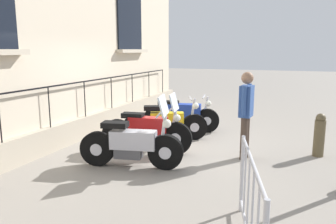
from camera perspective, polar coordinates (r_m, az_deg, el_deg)
ground_plane at (r=7.60m, az=-1.47°, el=-5.83°), size 60.00×60.00×0.00m
building_facade at (r=8.55m, az=-17.06°, el=16.49°), size 0.82×11.91×6.35m
motorcycle_silver at (r=6.19m, az=-6.17°, el=-5.58°), size 1.94×0.73×1.36m
motorcycle_red at (r=7.04m, az=-3.59°, el=-3.30°), size 1.97×0.58×1.28m
motorcycle_yellow at (r=8.02m, az=-0.41°, el=-1.92°), size 1.94×0.97×1.03m
motorcycle_blue at (r=8.86m, az=2.28°, el=-0.52°), size 2.02×0.67×0.97m
crowd_barrier at (r=3.73m, az=13.89°, el=-14.94°), size 0.50×1.87×1.05m
bollard at (r=7.45m, az=24.51°, el=-3.58°), size 0.22×0.22×0.89m
pedestrian_standing at (r=6.68m, az=13.22°, el=0.29°), size 0.25×0.53×1.74m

